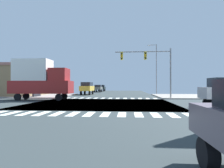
% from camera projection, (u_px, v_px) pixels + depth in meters
% --- Properties ---
extents(ground, '(90.00, 90.00, 0.05)m').
position_uv_depth(ground, '(101.00, 103.00, 19.24)').
color(ground, '#2E3739').
extents(sidewalk_corner_ne, '(12.00, 12.00, 0.14)m').
position_uv_depth(sidewalk_corner_ne, '(195.00, 96.00, 30.16)').
color(sidewalk_corner_ne, gray).
rests_on(sidewalk_corner_ne, ground).
extents(sidewalk_corner_nw, '(12.00, 12.00, 0.14)m').
position_uv_depth(sidewalk_corner_nw, '(33.00, 96.00, 32.24)').
color(sidewalk_corner_nw, gray).
rests_on(sidewalk_corner_nw, ground).
extents(crosswalk_near, '(13.50, 2.00, 0.01)m').
position_uv_depth(crosswalk_near, '(81.00, 114.00, 11.98)').
color(crosswalk_near, white).
rests_on(crosswalk_near, ground).
extents(crosswalk_far, '(13.50, 2.00, 0.01)m').
position_uv_depth(crosswalk_far, '(107.00, 98.00, 26.54)').
color(crosswalk_far, white).
rests_on(crosswalk_far, ground).
extents(traffic_signal_mast, '(7.39, 0.55, 6.63)m').
position_uv_depth(traffic_signal_mast, '(149.00, 61.00, 25.83)').
color(traffic_signal_mast, gray).
rests_on(traffic_signal_mast, ground).
extents(street_lamp, '(1.78, 0.32, 9.43)m').
position_uv_depth(street_lamp, '(155.00, 65.00, 36.50)').
color(street_lamp, gray).
rests_on(street_lamp, ground).
extents(bank_building, '(13.97, 10.03, 5.06)m').
position_uv_depth(bank_building, '(4.00, 81.00, 32.94)').
color(bank_building, '#89704D').
rests_on(bank_building, ground).
extents(suv_nearside_1, '(1.96, 4.60, 2.34)m').
position_uv_depth(suv_nearside_1, '(87.00, 87.00, 36.60)').
color(suv_nearside_1, black).
rests_on(suv_nearside_1, ground).
extents(box_truck_farside_1, '(7.20, 2.40, 4.85)m').
position_uv_depth(box_truck_farside_1, '(40.00, 79.00, 23.38)').
color(box_truck_farside_1, black).
rests_on(box_truck_farside_1, ground).
extents(sedan_crossing_1, '(1.80, 4.30, 1.88)m').
position_uv_depth(sedan_crossing_1, '(98.00, 88.00, 50.35)').
color(sedan_crossing_1, black).
rests_on(sedan_crossing_1, ground).
extents(sedan_trailing_4, '(1.80, 4.30, 1.88)m').
position_uv_depth(sedan_trailing_4, '(102.00, 87.00, 57.59)').
color(sedan_trailing_4, black).
rests_on(sedan_trailing_4, ground).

